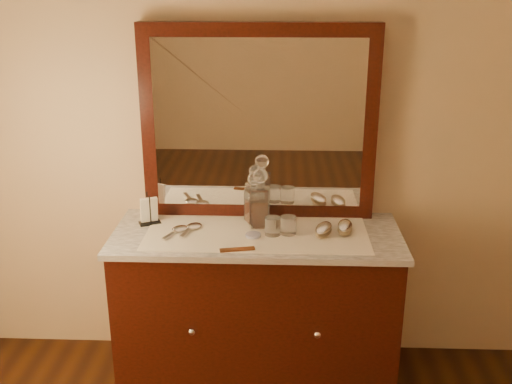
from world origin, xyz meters
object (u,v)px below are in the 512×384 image
mirror_frame (259,123)px  decanter_left (254,203)px  comb (237,249)px  napkin_rack (149,212)px  hand_mirror_outer (178,230)px  decanter_right (260,204)px  dresser_cabinet (257,309)px  brush_near (324,230)px  brush_far (345,227)px  hand_mirror_inner (193,227)px  pin_dish (253,235)px

mirror_frame → decanter_left: 0.41m
comb → decanter_left: decanter_left is taller
napkin_rack → hand_mirror_outer: 0.20m
decanter_right → decanter_left: bearing=121.5°
comb → decanter_left: bearing=68.5°
dresser_cabinet → comb: comb is taller
napkin_rack → brush_near: bearing=-7.0°
decanter_left → brush_far: 0.48m
brush_far → hand_mirror_inner: bearing=179.8°
brush_far → decanter_left: bearing=165.9°
decanter_left → hand_mirror_outer: bearing=-158.5°
decanter_right → brush_near: bearing=-16.8°
napkin_rack → hand_mirror_outer: size_ratio=0.84×
decanter_right → brush_near: size_ratio=1.69×
dresser_cabinet → brush_near: (0.33, -0.02, 0.47)m
hand_mirror_inner → mirror_frame: bearing=34.1°
dresser_cabinet → pin_dish: size_ratio=18.48×
comb → hand_mirror_outer: size_ratio=0.84×
pin_dish → hand_mirror_outer: bearing=172.8°
decanter_right → hand_mirror_inner: (-0.34, -0.06, -0.11)m
napkin_rack → decanter_right: (0.57, -0.01, 0.06)m
dresser_cabinet → napkin_rack: size_ratio=8.58×
pin_dish → mirror_frame: bearing=87.1°
comb → dresser_cabinet: bearing=57.9°
brush_near → hand_mirror_outer: (-0.72, 0.00, -0.02)m
comb → brush_near: size_ratio=0.91×
mirror_frame → hand_mirror_outer: mirror_frame is taller
decanter_left → decanter_right: decanter_right is taller
hand_mirror_outer → brush_near: bearing=-0.3°
comb → brush_near: brush_near is taller
pin_dish → decanter_left: (-0.00, 0.19, 0.10)m
hand_mirror_inner → decanter_right: bearing=9.5°
napkin_rack → decanter_left: size_ratio=0.61×
comb → hand_mirror_outer: 0.37m
brush_near → hand_mirror_inner: bearing=176.6°
hand_mirror_outer → brush_far: bearing=2.2°
mirror_frame → hand_mirror_inner: bearing=-145.9°
dresser_cabinet → pin_dish: 0.45m
mirror_frame → hand_mirror_outer: 0.68m
dresser_cabinet → napkin_rack: napkin_rack is taller
brush_near → dresser_cabinet: bearing=177.4°
hand_mirror_outer → hand_mirror_inner: size_ratio=0.98×
comb → decanter_right: decanter_right is taller
brush_near → hand_mirror_outer: size_ratio=0.93×
dresser_cabinet → mirror_frame: size_ratio=1.17×
pin_dish → decanter_left: 0.22m
mirror_frame → brush_far: 0.68m
dresser_cabinet → napkin_rack: bearing=170.4°
decanter_right → dresser_cabinet: bearing=-99.6°
dresser_cabinet → napkin_rack: 0.76m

